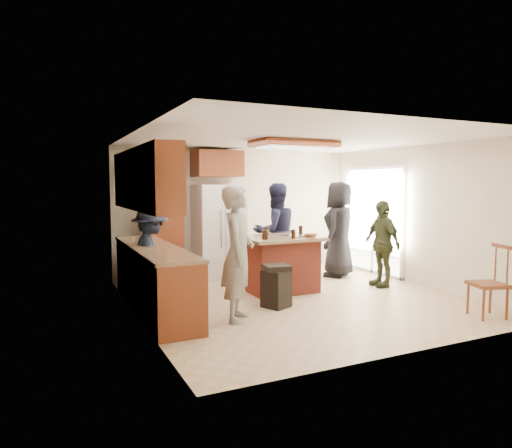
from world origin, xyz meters
name	(u,v)px	position (x,y,z in m)	size (l,w,h in m)	color
room_shell	(427,225)	(4.37, 1.64, 0.87)	(8.00, 5.20, 5.00)	tan
person_front_left	(238,253)	(-1.31, -0.61, 0.90)	(0.66, 0.48, 1.80)	gray
person_behind_left	(275,232)	(0.31, 1.42, 0.92)	(0.89, 0.55, 1.83)	black
person_behind_right	(339,229)	(1.63, 1.23, 0.93)	(0.91, 0.59, 1.86)	black
person_side_right	(382,243)	(1.79, 0.18, 0.76)	(0.90, 0.46, 1.53)	#373E24
person_counter	(151,256)	(-2.19, 0.63, 0.74)	(0.95, 0.44, 1.48)	#181D30
left_cabinetry	(150,244)	(-2.24, 0.40, 0.96)	(0.64, 3.00, 2.30)	maroon
back_wall_units	(178,207)	(-1.33, 2.20, 1.38)	(1.80, 0.60, 2.45)	maroon
refrigerator	(219,231)	(-0.55, 2.12, 0.90)	(0.90, 0.76, 1.80)	white
kitchen_island	(280,263)	(-0.02, 0.62, 0.47)	(1.28, 1.03, 0.93)	#9A3627
island_items	(293,234)	(0.16, 0.51, 0.97)	(1.05, 0.72, 0.15)	silver
trash_bin	(276,286)	(-0.55, -0.26, 0.32)	(0.45, 0.45, 0.63)	black
spindle_chair	(489,284)	(1.83, -1.94, 0.45)	(0.52, 0.52, 0.99)	maroon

